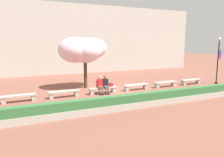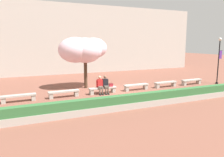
# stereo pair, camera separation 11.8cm
# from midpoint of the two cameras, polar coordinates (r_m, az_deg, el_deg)

# --- Properties ---
(ground_plane) EXTENTS (100.00, 100.00, 0.00)m
(ground_plane) POSITION_cam_midpoint_polar(r_m,az_deg,el_deg) (16.21, 2.28, -3.47)
(ground_plane) COLOR brown
(building_facade) EXTENTS (31.70, 4.00, 7.97)m
(building_facade) POSITION_cam_midpoint_polar(r_m,az_deg,el_deg) (27.77, -9.52, 10.03)
(building_facade) COLOR #B7B2A8
(building_facade) RESTS_ON ground
(stone_bench_west_end) EXTENTS (2.05, 0.48, 0.45)m
(stone_bench_west_end) POSITION_cam_midpoint_polar(r_m,az_deg,el_deg) (14.54, -23.00, -4.46)
(stone_bench_west_end) COLOR #ADA89E
(stone_bench_west_end) RESTS_ON ground
(stone_bench_near_west) EXTENTS (2.05, 0.48, 0.45)m
(stone_bench_near_west) POSITION_cam_midpoint_polar(r_m,az_deg,el_deg) (14.82, -12.26, -3.67)
(stone_bench_near_west) COLOR #ADA89E
(stone_bench_near_west) RESTS_ON ground
(stone_bench_center) EXTENTS (2.05, 0.48, 0.45)m
(stone_bench_center) POSITION_cam_midpoint_polar(r_m,az_deg,el_deg) (15.59, -2.27, -2.81)
(stone_bench_center) COLOR #ADA89E
(stone_bench_center) RESTS_ON ground
(stone_bench_near_east) EXTENTS (2.05, 0.48, 0.45)m
(stone_bench_near_east) POSITION_cam_midpoint_polar(r_m,az_deg,el_deg) (16.79, 6.52, -1.99)
(stone_bench_near_east) COLOR #ADA89E
(stone_bench_near_east) RESTS_ON ground
(stone_bench_east_end) EXTENTS (2.05, 0.48, 0.45)m
(stone_bench_east_end) POSITION_cam_midpoint_polar(r_m,az_deg,el_deg) (18.33, 13.99, -1.25)
(stone_bench_east_end) COLOR #ADA89E
(stone_bench_east_end) RESTS_ON ground
(stone_bench_far_east) EXTENTS (2.05, 0.48, 0.45)m
(stone_bench_far_east) POSITION_cam_midpoint_polar(r_m,az_deg,el_deg) (20.13, 20.21, -0.62)
(stone_bench_far_east) COLOR #ADA89E
(stone_bench_far_east) RESTS_ON ground
(person_seated_left) EXTENTS (0.51, 0.71, 1.29)m
(person_seated_left) POSITION_cam_midpoint_polar(r_m,az_deg,el_deg) (15.39, -2.94, -1.50)
(person_seated_left) COLOR black
(person_seated_left) RESTS_ON ground
(person_seated_right) EXTENTS (0.51, 0.69, 1.29)m
(person_seated_right) POSITION_cam_midpoint_polar(r_m,az_deg,el_deg) (15.54, -1.51, -1.39)
(person_seated_right) COLOR black
(person_seated_right) RESTS_ON ground
(handbag) EXTENTS (0.30, 0.15, 0.34)m
(handbag) POSITION_cam_midpoint_polar(r_m,az_deg,el_deg) (15.79, -0.07, -1.66)
(handbag) COLOR #A3232D
(handbag) RESTS_ON stone_bench_center
(cherry_tree_main) EXTENTS (4.00, 2.84, 4.02)m
(cherry_tree_main) POSITION_cam_midpoint_polar(r_m,az_deg,el_deg) (17.35, -7.27, 7.44)
(cherry_tree_main) COLOR #473323
(cherry_tree_main) RESTS_ON ground
(lamp_post_with_banner) EXTENTS (0.54, 0.28, 4.03)m
(lamp_post_with_banner) POSITION_cam_midpoint_polar(r_m,az_deg,el_deg) (21.22, 26.29, 5.21)
(lamp_post_with_banner) COLOR black
(lamp_post_with_banner) RESTS_ON ground
(planter_hedge_foreground) EXTENTS (20.49, 0.50, 0.80)m
(planter_hedge_foreground) POSITION_cam_midpoint_polar(r_m,az_deg,el_deg) (12.77, 10.28, -5.35)
(planter_hedge_foreground) COLOR #ADA89E
(planter_hedge_foreground) RESTS_ON ground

